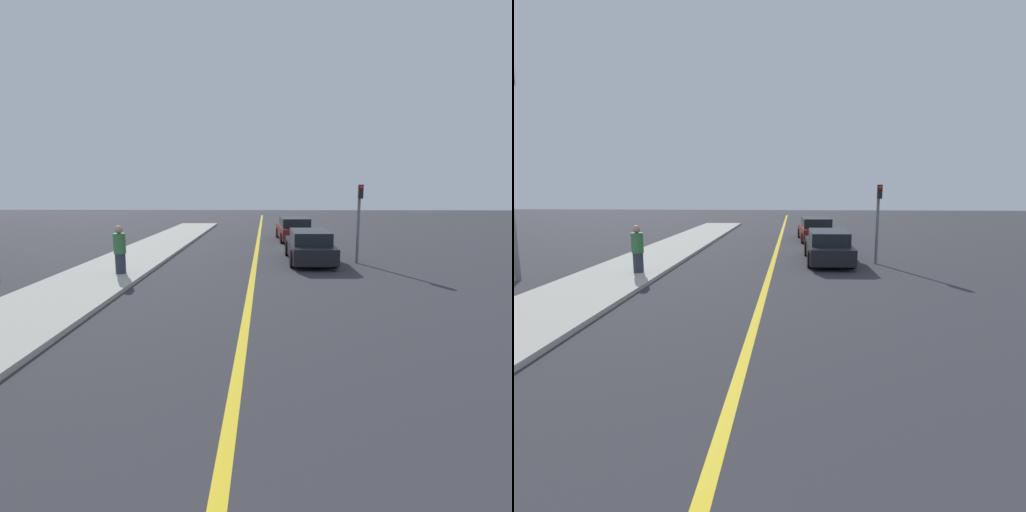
# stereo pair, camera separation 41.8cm
# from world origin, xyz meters

# --- Properties ---
(road_center_line) EXTENTS (0.20, 60.00, 0.01)m
(road_center_line) POSITION_xyz_m (0.00, 18.00, 0.00)
(road_center_line) COLOR gold
(road_center_line) RESTS_ON ground_plane
(sidewalk_left) EXTENTS (3.02, 35.02, 0.13)m
(sidewalk_left) POSITION_xyz_m (-5.27, 17.51, 0.06)
(sidewalk_left) COLOR #ADA89E
(sidewalk_left) RESTS_ON ground_plane
(car_near_right_lane) EXTENTS (1.90, 4.71, 1.33)m
(car_near_right_lane) POSITION_xyz_m (2.30, 17.28, 0.65)
(car_near_right_lane) COLOR black
(car_near_right_lane) RESTS_ON ground_plane
(car_ahead_center) EXTENTS (2.13, 4.54, 1.37)m
(car_ahead_center) POSITION_xyz_m (2.15, 24.40, 0.65)
(car_ahead_center) COLOR maroon
(car_ahead_center) RESTS_ON ground_plane
(pedestrian_far_standing) EXTENTS (0.41, 0.41, 1.67)m
(pedestrian_far_standing) POSITION_xyz_m (-4.61, 14.05, 0.95)
(pedestrian_far_standing) COLOR #282D3D
(pedestrian_far_standing) RESTS_ON sidewalk_left
(traffic_light) EXTENTS (0.18, 0.40, 3.21)m
(traffic_light) POSITION_xyz_m (4.23, 16.84, 2.02)
(traffic_light) COLOR slate
(traffic_light) RESTS_ON ground_plane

